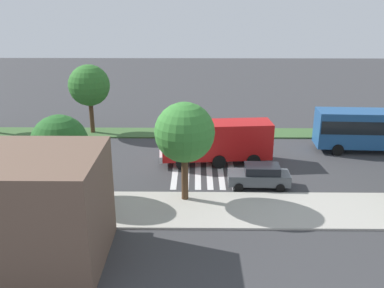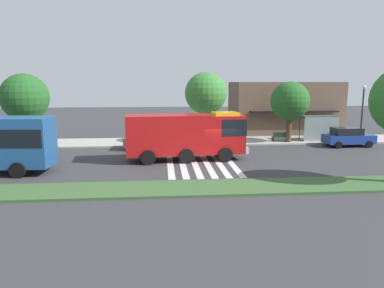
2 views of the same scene
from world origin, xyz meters
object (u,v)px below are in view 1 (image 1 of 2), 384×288
Objects in this scene: fire_truck at (213,140)px; sidewalk_tree_west at (185,133)px; parked_car_west at (259,176)px; parked_car_mid at (7,174)px; median_tree_far_west at (89,86)px; bus_stop_shelter at (12,176)px; sidewalk_tree_center at (60,144)px; bench_near_shelter at (73,194)px; transit_bus at (383,128)px.

sidewalk_tree_west is at bearing 68.06° from fire_truck.
sidewalk_tree_west reaches higher than parked_car_west.
parked_car_mid is 0.67× the size of median_tree_far_west.
parked_car_mid is 1.30× the size of bus_stop_shelter.
median_tree_far_west is (-1.83, -14.97, 3.00)m from bus_stop_shelter.
parked_car_mid is at bearing -24.21° from sidewalk_tree_center.
parked_car_west reaches higher than bench_near_shelter.
parked_car_west is 18.43m from parked_car_mid.
median_tree_far_west is (9.68, -14.60, 0.04)m from sidewalk_tree_west.
bus_stop_shelter is 4.20m from bench_near_shelter.
parked_car_mid is (15.18, 4.63, -1.12)m from fire_truck.
sidewalk_tree_center is (13.53, 2.20, 3.20)m from parked_car_west.
bench_near_shelter is (-5.57, 2.59, -0.31)m from parked_car_mid.
fire_truck is 2.66× the size of bus_stop_shelter.
sidewalk_tree_west is at bearing 23.83° from parked_car_west.
transit_bus is 1.99× the size of sidewalk_tree_center.
transit_bus reaches higher than fire_truck.
bus_stop_shelter is at bearing 10.17° from parked_car_west.
sidewalk_tree_center is at bearing -30.17° from bench_near_shelter.
parked_car_west is 19.89m from median_tree_far_west.
sidewalk_tree_west is at bearing -178.12° from bus_stop_shelter.
transit_bus reaches higher than bus_stop_shelter.
parked_car_west is (-3.25, 4.63, -1.14)m from fire_truck.
sidewalk_tree_center is 0.86× the size of median_tree_far_west.
median_tree_far_west is at bearing -84.14° from sidewalk_tree_center.
bus_stop_shelter is at bearing 83.03° from median_tree_far_west.
bench_near_shelter is at bearing 149.83° from sidewalk_tree_center.
parked_car_mid is (18.43, -0.00, 0.02)m from parked_car_west.
sidewalk_tree_west reaches higher than parked_car_mid.
parked_car_mid is 31.20m from transit_bus.
transit_bus is (-15.07, -2.94, 0.16)m from fire_truck.
bus_stop_shelter is 15.38m from median_tree_far_west.
fire_truck is 15.40m from bus_stop_shelter.
sidewalk_tree_west is (5.35, 2.20, 3.97)m from parked_car_west.
sidewalk_tree_center is (-4.90, 2.20, 3.18)m from parked_car_mid.
fire_truck is 15.91m from parked_car_mid.
bus_stop_shelter is (13.61, 7.21, -0.14)m from fire_truck.
sidewalk_tree_west is at bearing 168.15° from parked_car_mid.
transit_bus is 1.73× the size of sidewalk_tree_west.
sidewalk_tree_west is (2.09, 6.83, 2.83)m from fire_truck.
parked_car_west is 0.98× the size of parked_car_mid.
bus_stop_shelter is 11.89m from sidewalk_tree_west.
bus_stop_shelter is at bearing 1.88° from sidewalk_tree_west.
parked_car_mid is at bearing 12.07° from fire_truck.
bus_stop_shelter reaches higher than parked_car_west.
bench_near_shelter is at bearing 98.24° from median_tree_far_west.
fire_truck is 1.39× the size of sidewalk_tree_west.
fire_truck is 7.68m from sidewalk_tree_west.
bus_stop_shelter is (28.67, 10.15, -0.30)m from transit_bus.
bench_near_shelter is at bearing 2.98° from sidewalk_tree_west.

